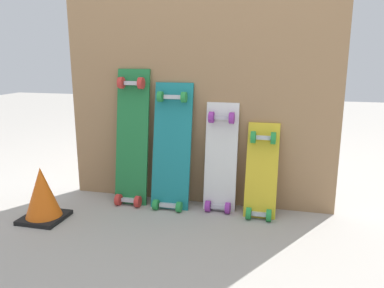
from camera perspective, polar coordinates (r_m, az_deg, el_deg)
ground_plane at (r=2.46m, az=0.41°, el=-8.98°), size 12.00×12.00×0.00m
plywood_wall_panel at (r=2.35m, az=0.86°, el=13.20°), size 1.69×0.04×1.86m
skateboard_green at (r=2.43m, az=-8.98°, el=0.27°), size 0.21×0.21×0.90m
skateboard_teal at (r=2.35m, az=-3.09°, el=-1.11°), size 0.24×0.22×0.83m
skateboard_white at (r=2.32m, az=4.28°, el=-2.72°), size 0.20×0.17×0.71m
skateboard_yellow at (r=2.27m, az=10.29°, el=-4.68°), size 0.19×0.23×0.60m
traffic_cone at (r=2.35m, az=-21.44°, el=-7.02°), size 0.23×0.23×0.31m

